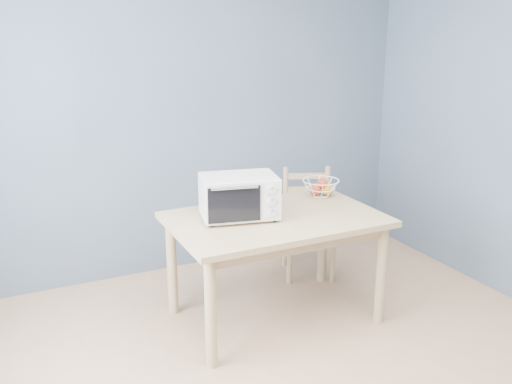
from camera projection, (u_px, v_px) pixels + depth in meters
name	position (u px, v px, depth m)	size (l,w,h in m)	color
room	(339.00, 181.00, 2.60)	(4.01, 4.51, 2.61)	tan
dining_table	(275.00, 231.00, 3.84)	(1.40, 0.90, 0.75)	tan
toaster_oven	(236.00, 196.00, 3.74)	(0.55, 0.44, 0.29)	silver
fruit_basket	(321.00, 187.00, 4.24)	(0.35, 0.35, 0.14)	white
dining_chair	(308.00, 223.00, 4.65)	(0.53, 0.53, 0.87)	tan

